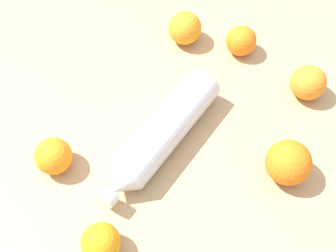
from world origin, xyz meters
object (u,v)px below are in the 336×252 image
Objects in this scene: orange_1 at (185,28)px; orange_5 at (241,41)px; orange_0 at (288,163)px; water_bottle at (161,134)px; orange_2 at (101,242)px; orange_4 at (308,83)px; orange_3 at (54,156)px.

orange_5 is at bearing 179.30° from orange_1.
orange_1 is (0.26, -0.28, -0.00)m from orange_0.
water_bottle is 0.23m from orange_2.
orange_4 is at bearing 151.79° from orange_5.
orange_1 is at bearing -112.38° from orange_3.
orange_0 reaches higher than water_bottle.
water_bottle is 0.24m from orange_0.
orange_1 is 0.29m from orange_4.
orange_4 is 0.17m from orange_5.
orange_1 is at bearing -91.91° from orange_2.
orange_0 is at bearing -167.23° from orange_3.
orange_1 is (0.02, -0.28, -0.00)m from water_bottle.
water_bottle is 4.60× the size of orange_3.
orange_2 is 0.96× the size of orange_3.
orange_1 is 1.12× the size of orange_2.
orange_5 is at bearing 179.91° from water_bottle.
orange_2 is 0.53m from orange_5.
water_bottle reaches higher than orange_2.
orange_2 is at bearing 10.18° from water_bottle.
orange_0 is 1.13× the size of orange_1.
orange_5 is (-0.10, -0.28, -0.00)m from water_bottle.
orange_4 is at bearing -146.01° from orange_3.
orange_5 is at bearing -64.39° from orange_0.
orange_0 is 0.20m from orange_4.
orange_1 is 1.02× the size of orange_4.
orange_4 is (-0.28, 0.08, -0.00)m from orange_1.
orange_0 is at bearing 132.88° from orange_1.
orange_5 is (0.13, -0.28, -0.01)m from orange_0.
orange_2 is 0.52m from orange_4.
orange_3 is at bearing -41.59° from water_bottle.
water_bottle is 0.20m from orange_3.
orange_3 is 0.47m from orange_5.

